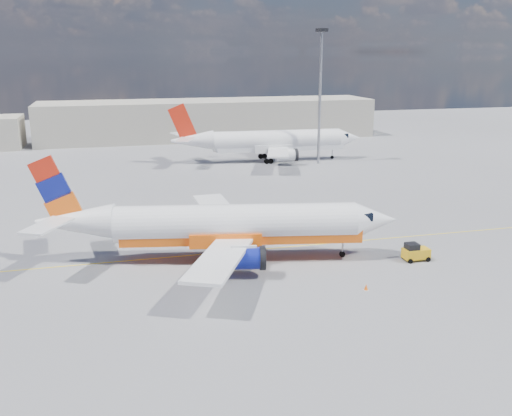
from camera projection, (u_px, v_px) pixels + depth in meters
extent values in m
plane|color=slate|center=(298.00, 258.00, 51.23)|extent=(240.00, 240.00, 0.00)
cube|color=yellow|center=(288.00, 247.00, 54.03)|extent=(70.00, 0.15, 0.01)
cube|color=#BAB3A0|center=(209.00, 119.00, 121.41)|extent=(70.00, 14.00, 8.00)
cylinder|color=white|center=(236.00, 222.00, 49.89)|extent=(21.25, 7.11, 3.25)
cone|color=white|center=(375.00, 220.00, 50.67)|extent=(4.36, 3.90, 3.25)
cone|color=white|center=(75.00, 222.00, 48.94)|extent=(7.14, 4.28, 3.08)
cube|color=black|center=(361.00, 214.00, 50.44)|extent=(2.01, 2.46, 0.67)
cube|color=#FF6110|center=(242.00, 234.00, 50.22)|extent=(21.14, 6.55, 1.15)
cube|color=white|center=(220.00, 212.00, 56.47)|extent=(3.70, 11.62, 0.77)
cube|color=white|center=(220.00, 259.00, 43.60)|extent=(7.58, 11.69, 0.77)
cylinder|color=navy|center=(240.00, 227.00, 54.53)|extent=(3.72, 2.42, 1.81)
cylinder|color=navy|center=(244.00, 258.00, 46.26)|extent=(3.72, 2.42, 1.81)
cylinder|color=black|center=(256.00, 227.00, 54.62)|extent=(0.84, 2.06, 2.01)
cylinder|color=black|center=(263.00, 258.00, 46.35)|extent=(0.84, 2.06, 2.01)
cube|color=#FF6110|center=(55.00, 189.00, 48.08)|extent=(4.46, 1.12, 5.96)
cube|color=white|center=(67.00, 206.00, 51.63)|extent=(2.69, 5.00, 0.17)
cube|color=white|center=(47.00, 226.00, 45.75)|extent=(4.14, 5.20, 0.17)
cylinder|color=#93949B|center=(343.00, 244.00, 51.08)|extent=(0.20, 0.20, 2.01)
cylinder|color=black|center=(342.00, 254.00, 51.33)|extent=(0.57, 0.33, 0.53)
cylinder|color=black|center=(215.00, 247.00, 52.78)|extent=(0.91, 0.52, 0.86)
cylinder|color=black|center=(215.00, 265.00, 48.37)|extent=(0.91, 0.52, 0.86)
cylinder|color=white|center=(277.00, 140.00, 95.80)|extent=(21.79, 4.44, 3.35)
cone|color=white|center=(349.00, 138.00, 98.28)|extent=(4.10, 3.54, 3.35)
cone|color=white|center=(192.00, 141.00, 92.95)|extent=(7.04, 3.52, 3.18)
cube|color=black|center=(342.00, 135.00, 97.87)|extent=(1.79, 2.35, 0.69)
cube|color=white|center=(280.00, 147.00, 96.20)|extent=(21.76, 3.85, 1.18)
cube|color=white|center=(260.00, 140.00, 102.26)|extent=(5.36, 12.20, 0.79)
cube|color=white|center=(278.00, 152.00, 89.24)|extent=(6.45, 12.22, 0.79)
cylinder|color=white|center=(274.00, 147.00, 100.56)|extent=(3.63, 2.05, 1.87)
cylinder|color=white|center=(286.00, 155.00, 92.20)|extent=(3.63, 2.05, 1.87)
cylinder|color=black|center=(282.00, 146.00, 100.87)|extent=(0.60, 2.09, 2.07)
cylinder|color=black|center=(296.00, 155.00, 92.50)|extent=(0.60, 2.09, 2.07)
cube|color=red|center=(182.00, 122.00, 91.87)|extent=(4.63, 0.53, 6.14)
cube|color=white|center=(181.00, 134.00, 95.47)|extent=(3.37, 5.31, 0.18)
cube|color=white|center=(184.00, 140.00, 89.52)|extent=(3.78, 5.37, 0.18)
cylinder|color=#93949B|center=(332.00, 152.00, 98.32)|extent=(0.19, 0.19, 2.07)
cylinder|color=black|center=(332.00, 157.00, 98.57)|extent=(0.56, 0.26, 0.55)
cylinder|color=black|center=(263.00, 156.00, 98.47)|extent=(0.90, 0.42, 0.89)
cylinder|color=black|center=(269.00, 161.00, 94.01)|extent=(0.90, 0.42, 0.89)
cylinder|color=black|center=(403.00, 256.00, 50.88)|extent=(0.44, 0.18, 0.44)
cylinder|color=black|center=(410.00, 261.00, 49.73)|extent=(0.44, 0.18, 0.44)
cylinder|color=black|center=(421.00, 255.00, 51.31)|extent=(0.44, 0.18, 0.44)
cylinder|color=black|center=(428.00, 259.00, 50.16)|extent=(0.44, 0.18, 0.44)
cube|color=gold|center=(416.00, 253.00, 50.40)|extent=(2.29, 1.24, 0.88)
cube|color=black|center=(412.00, 246.00, 50.11)|extent=(1.06, 1.06, 0.53)
cube|color=white|center=(366.00, 290.00, 44.21)|extent=(0.37, 0.37, 0.04)
cone|color=#FF5D0A|center=(366.00, 287.00, 44.14)|extent=(0.31, 0.31, 0.48)
cylinder|color=#93949B|center=(320.00, 100.00, 91.64)|extent=(0.46, 0.46, 20.84)
cube|color=black|center=(322.00, 30.00, 88.80)|extent=(1.56, 1.56, 0.52)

